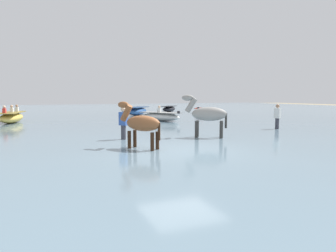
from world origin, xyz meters
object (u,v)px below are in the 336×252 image
object	(u,v)px
horse_trailing_chestnut	(141,125)
person_onlooker_right	(277,118)
boat_far_inshore	(160,116)
boat_far_offshore	(199,111)
horse_lead_grey	(207,115)
person_onlooker_left	(123,126)
boat_near_port	(11,117)
boat_near_starboard	(169,109)
boat_distant_east	(137,111)

from	to	relation	value
horse_trailing_chestnut	person_onlooker_right	xyz separation A→B (m)	(8.66, 2.99, -0.25)
boat_far_inshore	boat_far_offshore	distance (m)	10.24
horse_lead_grey	person_onlooker_left	world-z (taller)	horse_lead_grey
horse_trailing_chestnut	boat_near_port	size ratio (longest dim) A/B	0.49
horse_trailing_chestnut	person_onlooker_left	distance (m)	2.43
boat_near_port	person_onlooker_left	xyz separation A→B (m)	(4.74, -10.56, 0.21)
horse_trailing_chestnut	boat_near_starboard	bearing A→B (deg)	64.22
person_onlooker_left	boat_far_offshore	bearing A→B (deg)	51.71
person_onlooker_left	boat_far_inshore	bearing A→B (deg)	58.86
horse_trailing_chestnut	person_onlooker_left	xyz separation A→B (m)	(0.03, 2.42, -0.25)
boat_far_inshore	boat_near_starboard	bearing A→B (deg)	63.58
boat_near_starboard	person_onlooker_right	distance (m)	18.72
boat_distant_east	boat_far_inshore	bearing A→B (deg)	-94.06
boat_near_port	boat_far_offshore	size ratio (longest dim) A/B	1.34
boat_distant_east	person_onlooker_left	bearing A→B (deg)	-109.65
boat_near_port	horse_trailing_chestnut	bearing A→B (deg)	-70.05
horse_lead_grey	boat_distant_east	world-z (taller)	horse_lead_grey
boat_near_port	boat_near_starboard	distance (m)	17.45
horse_trailing_chestnut	boat_far_inshore	xyz separation A→B (m)	(4.91, 10.48, -0.51)
boat_distant_east	person_onlooker_right	world-z (taller)	person_onlooker_right
boat_near_starboard	boat_far_offshore	bearing A→B (deg)	-66.54
boat_far_offshore	person_onlooker_right	bearing A→B (deg)	-103.25
horse_lead_grey	boat_far_offshore	distance (m)	18.34
boat_near_port	boat_near_starboard	bearing A→B (deg)	29.71
boat_distant_east	boat_near_port	xyz separation A→B (m)	(-10.11, -4.48, -0.01)
boat_far_inshore	person_onlooker_left	bearing A→B (deg)	-121.14
boat_near_port	person_onlooker_left	size ratio (longest dim) A/B	2.34
horse_lead_grey	horse_trailing_chestnut	bearing A→B (deg)	-155.68
boat_far_offshore	person_onlooker_left	size ratio (longest dim) A/B	1.74
horse_lead_grey	person_onlooker_left	size ratio (longest dim) A/B	1.30
boat_near_starboard	boat_near_port	bearing A→B (deg)	-150.29
horse_lead_grey	person_onlooker_right	world-z (taller)	horse_lead_grey
horse_lead_grey	person_onlooker_left	xyz separation A→B (m)	(-3.45, 0.84, -0.39)
boat_far_offshore	boat_distant_east	bearing A→B (deg)	-177.60
boat_near_port	boat_near_starboard	world-z (taller)	boat_near_port
horse_lead_grey	boat_far_inshore	world-z (taller)	horse_lead_grey
boat_near_port	person_onlooker_left	distance (m)	11.58
horse_trailing_chestnut	boat_far_offshore	bearing A→B (deg)	55.64
boat_distant_east	boat_near_starboard	size ratio (longest dim) A/B	1.19
boat_near_port	boat_far_inshore	bearing A→B (deg)	-14.54
boat_distant_east	boat_far_offshore	xyz separation A→B (m)	(6.73, 0.28, -0.10)
horse_lead_grey	person_onlooker_right	xyz separation A→B (m)	(5.17, 1.42, -0.39)
horse_trailing_chestnut	boat_near_port	world-z (taller)	horse_trailing_chestnut
boat_far_inshore	boat_far_offshore	xyz separation A→B (m)	(7.22, 7.25, -0.05)
boat_far_inshore	boat_near_starboard	size ratio (longest dim) A/B	1.09
boat_far_inshore	person_onlooker_right	xyz separation A→B (m)	(3.75, -7.49, 0.26)
boat_near_port	boat_distant_east	bearing A→B (deg)	23.89
horse_lead_grey	boat_far_offshore	world-z (taller)	horse_lead_grey
horse_trailing_chestnut	boat_far_offshore	size ratio (longest dim) A/B	0.66
boat_near_port	horse_lead_grey	bearing A→B (deg)	-54.29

